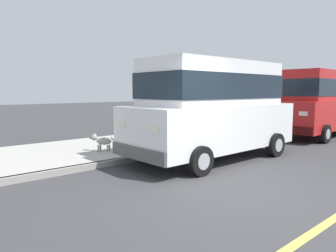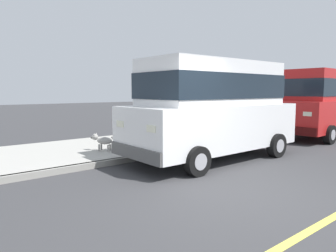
% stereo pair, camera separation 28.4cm
% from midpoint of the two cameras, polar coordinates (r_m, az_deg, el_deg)
% --- Properties ---
extents(ground_plane, '(80.00, 80.00, 0.00)m').
position_cam_midpoint_polar(ground_plane, '(5.71, 10.37, -11.87)').
color(ground_plane, '#38383A').
extents(curb, '(0.16, 64.00, 0.14)m').
position_cam_midpoint_polar(curb, '(7.99, -8.05, -6.02)').
color(curb, gray).
rests_on(curb, ground).
extents(sidewalk, '(3.60, 64.00, 0.14)m').
position_cam_midpoint_polar(sidewalk, '(9.52, -14.05, -4.14)').
color(sidewalk, '#A8A59E').
rests_on(sidewalk, ground).
extents(lane_centre_line, '(0.12, 57.60, 0.01)m').
position_cam_midpoint_polar(lane_centre_line, '(4.95, 25.63, -15.28)').
color(lane_centre_line, '#E0D64C').
rests_on(lane_centre_line, ground).
extents(car_white_van, '(2.15, 4.91, 2.52)m').
position_cam_midpoint_polar(car_white_van, '(8.25, 7.11, 3.67)').
color(car_white_van, white).
rests_on(car_white_van, ground).
extents(car_red_van, '(2.25, 4.96, 2.52)m').
position_cam_midpoint_polar(car_red_van, '(13.55, 24.52, 4.20)').
color(car_red_van, red).
rests_on(car_red_van, ground).
extents(dog_grey, '(0.66, 0.47, 0.49)m').
position_cam_midpoint_polar(dog_grey, '(8.80, -12.79, -2.59)').
color(dog_grey, '#999691').
rests_on(dog_grey, sidewalk).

